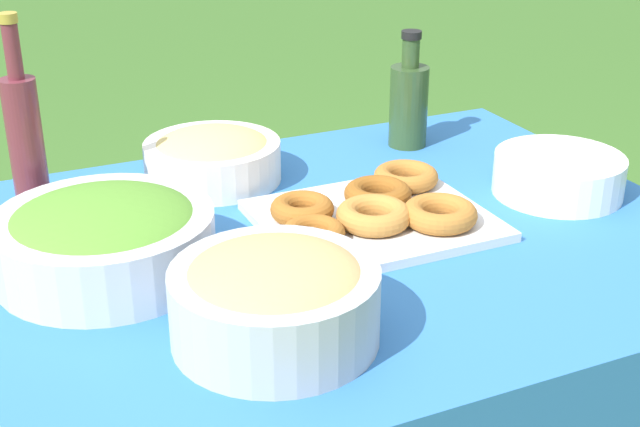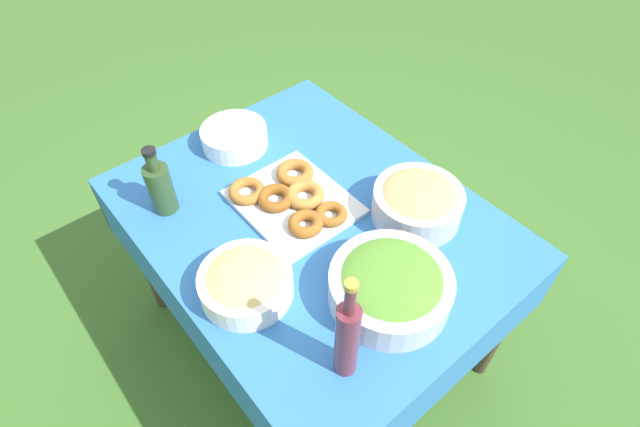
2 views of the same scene
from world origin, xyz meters
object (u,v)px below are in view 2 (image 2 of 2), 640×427
pasta_bowl (246,282)px  olive_oil_bottle (160,187)px  wine_bottle (347,338)px  plate_stack (234,137)px  donut_platter (292,199)px  salad_bowl (390,285)px  bread_bowl (418,202)px

pasta_bowl → olive_oil_bottle: size_ratio=1.06×
pasta_bowl → wine_bottle: bearing=10.5°
wine_bottle → olive_oil_bottle: bearing=-174.1°
plate_stack → wine_bottle: size_ratio=0.66×
donut_platter → olive_oil_bottle: 0.40m
plate_stack → wine_bottle: 0.91m
pasta_bowl → wine_bottle: 0.35m
salad_bowl → plate_stack: salad_bowl is taller
salad_bowl → bread_bowl: 0.32m
wine_bottle → bread_bowl: 0.55m
salad_bowl → olive_oil_bottle: size_ratio=1.38×
salad_bowl → donut_platter: size_ratio=0.86×
pasta_bowl → salad_bowl: bearing=47.3°
wine_bottle → bread_bowl: size_ratio=1.29×
pasta_bowl → bread_bowl: bearing=79.9°
donut_platter → bread_bowl: bearing=42.4°
salad_bowl → plate_stack: (-0.80, 0.04, -0.02)m
salad_bowl → donut_platter: (-0.44, 0.02, -0.04)m
plate_stack → olive_oil_bottle: (0.12, -0.33, 0.06)m
plate_stack → pasta_bowl: bearing=-30.4°
bread_bowl → pasta_bowl: bearing=-100.1°
wine_bottle → salad_bowl: bearing=107.9°
plate_stack → bread_bowl: size_ratio=0.85×
salad_bowl → plate_stack: size_ratio=1.41×
plate_stack → wine_bottle: wine_bottle is taller
pasta_bowl → plate_stack: 0.63m
olive_oil_bottle → pasta_bowl: bearing=2.3°
pasta_bowl → plate_stack: (-0.54, 0.32, -0.01)m
plate_stack → olive_oil_bottle: bearing=-70.5°
pasta_bowl → olive_oil_bottle: (-0.42, -0.02, 0.04)m
pasta_bowl → plate_stack: bearing=149.6°
pasta_bowl → wine_bottle: wine_bottle is taller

